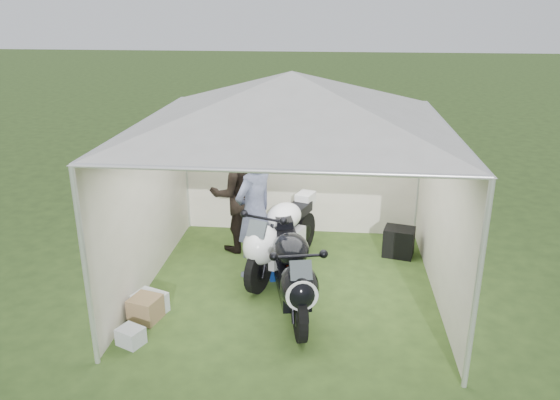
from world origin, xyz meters
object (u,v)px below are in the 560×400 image
Objects in this scene: person_dark_jacket at (239,194)px; crate_1 at (146,309)px; paddock_stand at (284,267)px; person_blue_jacket at (254,212)px; canopy_tent at (292,105)px; equipment_box at (399,242)px; crate_0 at (150,303)px; motorcycle_black at (293,272)px; crate_2 at (131,336)px; motorcycle_white at (279,236)px.

person_dark_jacket is 2.51m from crate_1.
crate_1 is at bearing -141.25° from paddock_stand.
person_blue_jacket reaches higher than crate_1.
equipment_box is (1.63, 1.12, -2.34)m from canopy_tent.
crate_0 is at bearing 90.00° from crate_1.
person_blue_jacket is 1.91m from crate_0.
motorcycle_black is at bearing 65.49° from person_blue_jacket.
crate_0 is 0.17m from crate_1.
paddock_stand is 1.23× the size of crate_1.
canopy_tent is 2.89× the size of person_blue_jacket.
crate_1 is (-1.20, -1.38, -0.82)m from person_blue_jacket.
crate_1 is 1.21× the size of crate_2.
crate_2 is (-1.84, -0.91, -0.47)m from motorcycle_black.
crate_0 is at bearing -151.66° from canopy_tent.
crate_1 is (-1.63, -1.31, -0.01)m from paddock_stand.
equipment_box is (1.83, 0.78, -0.36)m from motorcycle_white.
person_blue_jacket is at bearing 109.74° from motorcycle_black.
paddock_stand is (0.08, -0.14, -0.43)m from motorcycle_white.
canopy_tent is 12.26× the size of equipment_box.
motorcycle_white is at bearing 39.68° from crate_0.
crate_2 is (-3.38, -2.77, -0.13)m from equipment_box.
crate_0 is at bearing -119.99° from motorcycle_white.
canopy_tent is 2.19m from person_dark_jacket.
crate_2 is (-1.55, -1.99, -0.49)m from motorcycle_white.
equipment_box is at bearing 39.37° from crate_2.
motorcycle_white is 5.21× the size of crate_0.
motorcycle_black is 1.92m from crate_1.
motorcycle_white is 4.85× the size of paddock_stand.
person_dark_jacket is 2.65m from equipment_box.
paddock_stand is at bearing 90.00° from motorcycle_black.
paddock_stand is at bearing 113.34° from person_blue_jacket.
motorcycle_black is at bearing 26.36° from crate_2.
person_blue_jacket is at bearing 58.02° from crate_2.
paddock_stand is 1.49× the size of crate_2.
canopy_tent is at bearing -145.47° from equipment_box.
person_dark_jacket is (-1.01, 1.86, 0.36)m from motorcycle_black.
motorcycle_white reaches higher than motorcycle_black.
person_blue_jacket reaches higher than motorcycle_white.
motorcycle_white is at bearing -156.92° from equipment_box.
equipment_box is at bearing 159.63° from person_dark_jacket.
canopy_tent is 3.01× the size of person_dark_jacket.
equipment_box reaches higher than crate_1.
person_blue_jacket is 6.83× the size of crate_2.
equipment_box is 1.61× the size of crate_2.
equipment_box is (2.18, 0.85, -0.75)m from person_blue_jacket.
canopy_tent is 19.78× the size of crate_2.
equipment_box is at bearing 43.41° from motorcycle_white.
paddock_stand is (-0.21, 0.94, -0.42)m from motorcycle_black.
crate_0 is (-1.84, -0.20, -0.45)m from motorcycle_black.
paddock_stand is 1.45m from person_dark_jacket.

